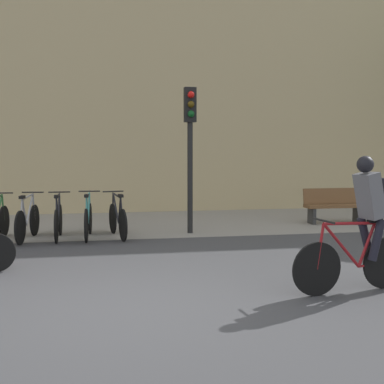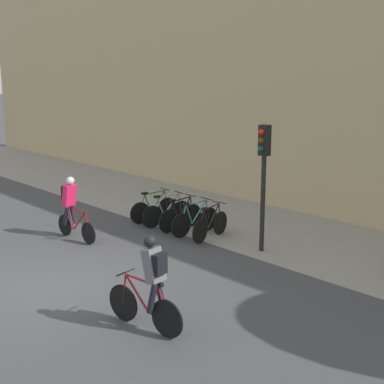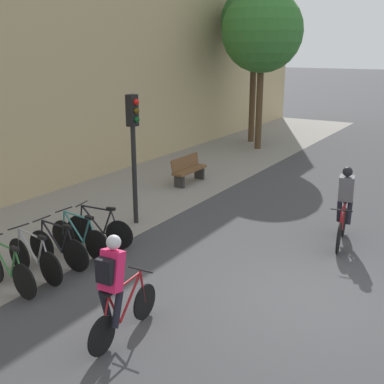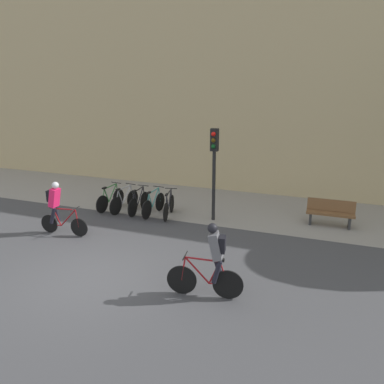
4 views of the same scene
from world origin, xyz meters
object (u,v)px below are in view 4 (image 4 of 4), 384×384
at_px(parked_bike_4, 169,206).
at_px(traffic_light_pole, 214,158).
at_px(parked_bike_2, 139,202).
at_px(parked_bike_3, 154,204).
at_px(cyclist_grey, 212,259).
at_px(cyclist_pink, 57,206).
at_px(parked_bike_1, 124,201).
at_px(bench, 330,213).
at_px(parked_bike_0, 110,199).

distance_m(parked_bike_4, traffic_light_pole, 2.48).
distance_m(parked_bike_2, parked_bike_3, 0.62).
height_order(cyclist_grey, traffic_light_pole, traffic_light_pole).
xyz_separation_m(cyclist_pink, parked_bike_2, (1.43, 2.74, -0.54)).
bearing_deg(parked_bike_4, parked_bike_1, -179.99).
bearing_deg(parked_bike_3, parked_bike_4, 0.01).
bearing_deg(parked_bike_4, cyclist_grey, -56.04).
xyz_separation_m(parked_bike_1, parked_bike_2, (0.62, 0.00, -0.00)).
distance_m(parked_bike_2, parked_bike_4, 1.24).
relative_size(parked_bike_4, bench, 1.05).
height_order(parked_bike_2, parked_bike_4, parked_bike_2).
xyz_separation_m(cyclist_grey, parked_bike_2, (-4.33, 4.60, -0.54)).
bearing_deg(parked_bike_0, bench, 7.75).
relative_size(parked_bike_0, parked_bike_1, 0.97).
xyz_separation_m(parked_bike_2, parked_bike_3, (0.62, -0.00, 0.01)).
bearing_deg(bench, parked_bike_0, -172.25).
distance_m(cyclist_pink, parked_bike_3, 3.47).
bearing_deg(parked_bike_3, bench, 10.04).
distance_m(cyclist_pink, parked_bike_0, 2.80).
bearing_deg(cyclist_pink, bench, 25.04).
bearing_deg(parked_bike_1, traffic_light_pole, 3.75).
bearing_deg(traffic_light_pole, cyclist_pink, -145.33).
distance_m(parked_bike_0, bench, 8.08).
bearing_deg(parked_bike_4, traffic_light_pole, 7.98).
bearing_deg(parked_bike_2, traffic_light_pole, 4.54).
bearing_deg(parked_bike_0, parked_bike_2, 0.02).
bearing_deg(bench, parked_bike_4, -168.86).
bearing_deg(parked_bike_4, parked_bike_3, -179.99).
bearing_deg(traffic_light_pole, parked_bike_2, -175.46).
bearing_deg(parked_bike_3, traffic_light_pole, 5.80).
distance_m(cyclist_grey, parked_bike_3, 5.94).
distance_m(parked_bike_0, parked_bike_1, 0.62).
bearing_deg(parked_bike_2, parked_bike_4, -0.02).
height_order(parked_bike_1, bench, parked_bike_1).
relative_size(parked_bike_0, parked_bike_2, 1.02).
height_order(parked_bike_0, parked_bike_4, parked_bike_0).
relative_size(parked_bike_1, traffic_light_pole, 0.53).
distance_m(traffic_light_pole, bench, 4.39).
xyz_separation_m(parked_bike_0, traffic_light_pole, (4.09, 0.23, 1.86)).
distance_m(cyclist_grey, parked_bike_1, 6.78).
distance_m(parked_bike_2, bench, 6.86).
relative_size(cyclist_grey, parked_bike_1, 1.04).
distance_m(parked_bike_0, traffic_light_pole, 4.50).
relative_size(parked_bike_3, bench, 1.10).
bearing_deg(parked_bike_2, parked_bike_3, -0.05).
height_order(parked_bike_0, parked_bike_2, parked_bike_2).
bearing_deg(parked_bike_2, cyclist_grey, -46.71).
height_order(cyclist_grey, bench, cyclist_grey).
distance_m(cyclist_grey, traffic_light_pole, 5.22).
bearing_deg(bench, cyclist_grey, -113.17).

